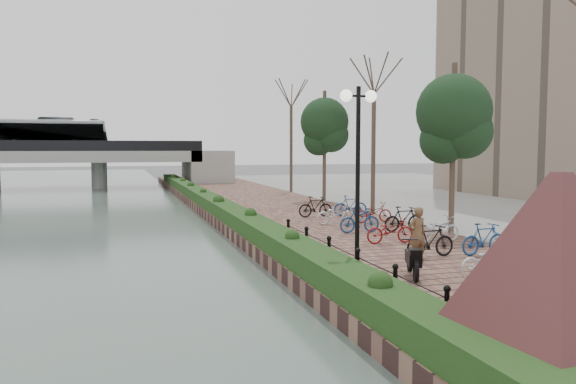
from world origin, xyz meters
name	(u,v)px	position (x,y,z in m)	size (l,w,h in m)	color
ground	(354,343)	(0.00, 0.00, 0.00)	(220.00, 220.00, 0.00)	#59595B
promenade	(289,217)	(4.00, 17.50, 0.25)	(8.00, 75.00, 0.50)	brown
inland_pavement	(546,207)	(20.00, 17.50, 0.25)	(24.00, 75.00, 0.50)	gray
hedge	(215,204)	(0.60, 20.00, 0.80)	(1.10, 56.00, 0.60)	#173714
chain_fence	(375,274)	(1.40, 2.00, 0.85)	(0.10, 14.10, 0.70)	black
granite_monument	(558,269)	(1.93, -3.08, 1.99)	(5.62, 5.62, 2.94)	#401B1B
lamppost	(358,139)	(1.75, 3.82, 4.02)	(1.02, 0.32, 4.89)	black
motorcycle	(413,259)	(2.85, 2.82, 0.95)	(0.45, 1.44, 0.90)	black
pedestrian	(417,234)	(4.00, 4.61, 1.29)	(0.57, 0.38, 1.58)	brown
bicycle_parking	(399,225)	(5.50, 8.54, 0.97)	(2.40, 14.69, 1.00)	silver
street_trees	(406,150)	(8.00, 12.68, 3.69)	(3.20, 37.12, 6.80)	#3D2F24
bridge	(2,152)	(-14.08, 45.00, 3.37)	(36.00, 10.77, 6.50)	#9B9B96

